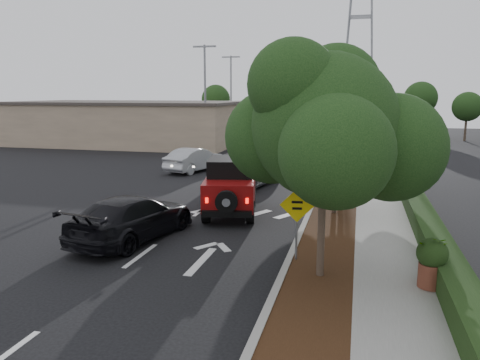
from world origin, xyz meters
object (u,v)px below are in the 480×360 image
(silver_suv_ahead, at_px, (244,172))
(black_suv_oncoming, at_px, (133,217))
(red_jeep, at_px, (231,185))
(speed_hump_sign, at_px, (297,214))

(silver_suv_ahead, xyz_separation_m, black_suv_oncoming, (-1.50, -10.14, 0.01))
(red_jeep, xyz_separation_m, black_suv_oncoming, (-2.33, -4.38, -0.40))
(red_jeep, distance_m, speed_hump_sign, 6.35)
(black_suv_oncoming, xyz_separation_m, speed_hump_sign, (5.80, -0.93, 0.74))
(red_jeep, distance_m, silver_suv_ahead, 5.84)
(red_jeep, distance_m, black_suv_oncoming, 4.97)
(silver_suv_ahead, bearing_deg, black_suv_oncoming, -85.78)
(silver_suv_ahead, height_order, speed_hump_sign, speed_hump_sign)
(red_jeep, height_order, black_suv_oncoming, red_jeep)
(red_jeep, bearing_deg, silver_suv_ahead, 86.80)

